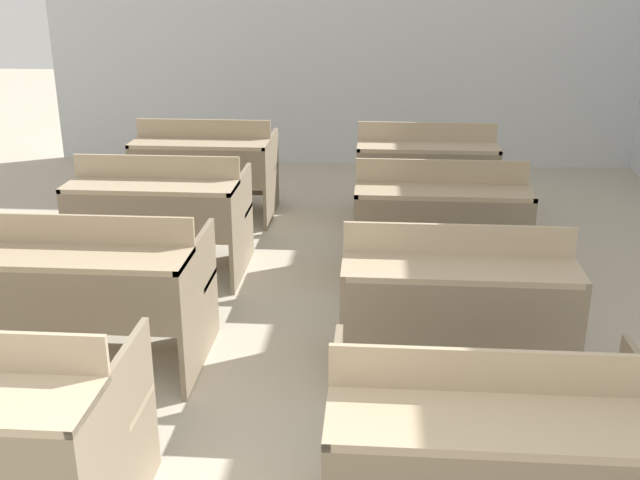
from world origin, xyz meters
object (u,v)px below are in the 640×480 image
at_px(bench_second_right, 454,298).
at_px(bench_third_left, 161,211).
at_px(bench_third_right, 439,217).
at_px(bench_front_right, 492,450).
at_px(bench_back_left, 206,166).
at_px(bench_back_right, 425,170).
at_px(bench_second_left, 93,286).

bearing_deg(bench_second_right, bench_third_left, 145.27).
xyz_separation_m(bench_second_right, bench_third_right, (0.02, 1.33, 0.00)).
bearing_deg(bench_front_right, bench_third_right, 89.77).
xyz_separation_m(bench_back_left, bench_back_right, (1.85, 0.01, 0.00)).
bearing_deg(bench_second_right, bench_back_left, 125.54).
bearing_deg(bench_third_right, bench_third_left, -179.33).
bearing_deg(bench_second_right, bench_back_right, 90.03).
relative_size(bench_front_right, bench_third_right, 1.00).
distance_m(bench_second_right, bench_back_right, 2.61).
height_order(bench_third_right, bench_back_left, same).
xyz_separation_m(bench_front_right, bench_back_right, (-0.01, 3.89, 0.00)).
bearing_deg(bench_back_left, bench_third_right, -34.07).
relative_size(bench_third_left, bench_third_right, 1.00).
xyz_separation_m(bench_third_left, bench_back_left, (0.03, 1.29, 0.00)).
relative_size(bench_third_left, bench_back_right, 1.00).
distance_m(bench_third_right, bench_back_left, 2.26).
distance_m(bench_front_right, bench_third_left, 3.21).
distance_m(bench_second_left, bench_back_left, 2.59).
relative_size(bench_second_right, bench_third_right, 1.00).
xyz_separation_m(bench_second_left, bench_back_left, (0.03, 2.59, 0.00)).
relative_size(bench_second_left, bench_second_right, 1.00).
bearing_deg(bench_third_right, bench_back_left, 145.93).
bearing_deg(bench_back_left, bench_front_right, -64.34).
bearing_deg(bench_third_right, bench_second_left, -145.20).
bearing_deg(bench_back_left, bench_back_right, 0.34).
xyz_separation_m(bench_second_right, bench_back_right, (-0.00, 2.61, 0.00)).
xyz_separation_m(bench_third_right, bench_back_left, (-1.88, 1.27, 0.00)).
height_order(bench_third_left, bench_third_right, same).
bearing_deg(bench_third_right, bench_back_right, 90.97).
bearing_deg(bench_third_left, bench_front_right, -53.83).
height_order(bench_front_right, bench_third_left, same).
distance_m(bench_third_left, bench_back_left, 1.29).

